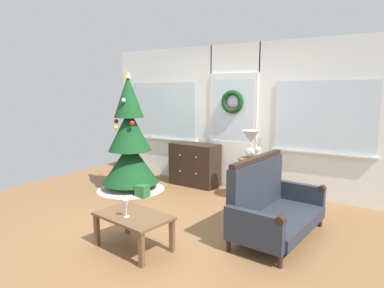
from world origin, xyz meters
name	(u,v)px	position (x,y,z in m)	size (l,w,h in m)	color
ground_plane	(167,223)	(0.00, 0.00, 0.00)	(6.76, 6.76, 0.00)	brown
back_wall_with_door	(234,117)	(0.00, 2.08, 1.28)	(5.20, 0.19, 2.55)	white
christmas_tree	(130,147)	(-1.48, 0.96, 0.76)	(1.20, 1.20, 2.08)	#4C331E
dresser_cabinet	(195,164)	(-0.65, 1.79, 0.39)	(0.92, 0.48, 0.78)	black
settee_sofa	(271,206)	(1.28, 0.35, 0.38)	(0.84, 1.49, 0.96)	black
side_table	(253,170)	(0.59, 1.53, 0.48)	(0.50, 0.48, 0.68)	brown
table_lamp	(251,140)	(0.53, 1.57, 0.96)	(0.28, 0.28, 0.44)	silver
flower_vase	(258,152)	(0.69, 1.47, 0.79)	(0.11, 0.10, 0.35)	beige
coffee_table	(133,220)	(0.09, -0.77, 0.34)	(0.91, 0.64, 0.39)	brown
wine_glass	(126,204)	(0.08, -0.86, 0.53)	(0.08, 0.08, 0.20)	silver
gift_box	(142,191)	(-1.02, 0.72, 0.10)	(0.20, 0.18, 0.20)	#266633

